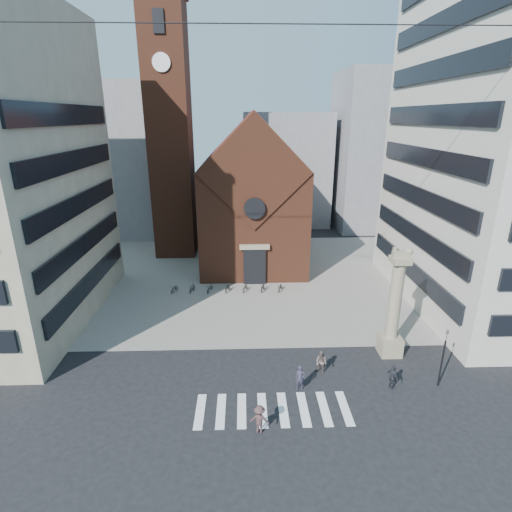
{
  "coord_description": "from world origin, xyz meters",
  "views": [
    {
      "loc": [
        -1.18,
        -23.36,
        17.39
      ],
      "look_at": [
        -0.14,
        8.0,
        6.38
      ],
      "focal_mm": 28.0,
      "sensor_mm": 36.0,
      "label": 1
    }
  ],
  "objects_px": {
    "pedestrian_2": "(393,377)",
    "lion_column": "(394,313)",
    "traffic_light": "(443,357)",
    "scooter_0": "(174,289)",
    "pedestrian_0": "(300,378)",
    "pedestrian_1": "(321,362)"
  },
  "relations": [
    {
      "from": "scooter_0",
      "to": "lion_column",
      "type": "bearing_deg",
      "value": -15.31
    },
    {
      "from": "traffic_light",
      "to": "pedestrian_0",
      "type": "relative_size",
      "value": 2.35
    },
    {
      "from": "lion_column",
      "to": "pedestrian_0",
      "type": "height_order",
      "value": "lion_column"
    },
    {
      "from": "traffic_light",
      "to": "pedestrian_2",
      "type": "xyz_separation_m",
      "value": [
        -3.28,
        -0.17,
        -1.42
      ]
    },
    {
      "from": "pedestrian_1",
      "to": "scooter_0",
      "type": "height_order",
      "value": "pedestrian_1"
    },
    {
      "from": "lion_column",
      "to": "pedestrian_1",
      "type": "height_order",
      "value": "lion_column"
    },
    {
      "from": "pedestrian_0",
      "to": "scooter_0",
      "type": "xyz_separation_m",
      "value": [
        -10.92,
        16.0,
        -0.47
      ]
    },
    {
      "from": "pedestrian_2",
      "to": "scooter_0",
      "type": "height_order",
      "value": "pedestrian_2"
    },
    {
      "from": "lion_column",
      "to": "pedestrian_0",
      "type": "bearing_deg",
      "value": -151.42
    },
    {
      "from": "pedestrian_1",
      "to": "pedestrian_2",
      "type": "bearing_deg",
      "value": 24.76
    },
    {
      "from": "traffic_light",
      "to": "scooter_0",
      "type": "xyz_separation_m",
      "value": [
        -20.41,
        15.92,
        -1.84
      ]
    },
    {
      "from": "scooter_0",
      "to": "pedestrian_0",
      "type": "bearing_deg",
      "value": -38.09
    },
    {
      "from": "pedestrian_2",
      "to": "lion_column",
      "type": "bearing_deg",
      "value": -40.21
    },
    {
      "from": "traffic_light",
      "to": "pedestrian_2",
      "type": "height_order",
      "value": "traffic_light"
    },
    {
      "from": "traffic_light",
      "to": "scooter_0",
      "type": "height_order",
      "value": "traffic_light"
    },
    {
      "from": "traffic_light",
      "to": "pedestrian_0",
      "type": "height_order",
      "value": "traffic_light"
    },
    {
      "from": "pedestrian_1",
      "to": "scooter_0",
      "type": "distance_m",
      "value": 19.08
    },
    {
      "from": "pedestrian_0",
      "to": "pedestrian_1",
      "type": "height_order",
      "value": "pedestrian_0"
    },
    {
      "from": "pedestrian_0",
      "to": "pedestrian_2",
      "type": "distance_m",
      "value": 6.21
    },
    {
      "from": "lion_column",
      "to": "traffic_light",
      "type": "height_order",
      "value": "lion_column"
    },
    {
      "from": "lion_column",
      "to": "pedestrian_1",
      "type": "xyz_separation_m",
      "value": [
        -5.75,
        -2.34,
        -2.56
      ]
    },
    {
      "from": "pedestrian_2",
      "to": "pedestrian_1",
      "type": "bearing_deg",
      "value": 44.73
    }
  ]
}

